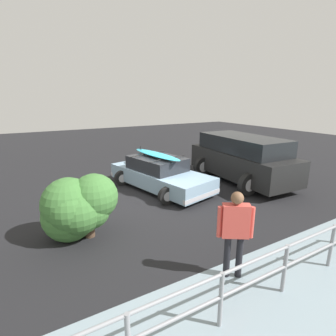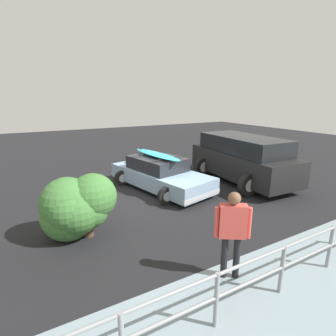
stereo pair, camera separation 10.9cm
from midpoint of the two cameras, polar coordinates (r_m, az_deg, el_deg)
name	(u,v)px [view 2 (the right image)]	position (r m, az deg, el deg)	size (l,w,h in m)	color
ground_plane	(151,196)	(9.40, -3.48, -6.17)	(44.00, 44.00, 0.02)	black
sedan_car	(160,174)	(10.02, -1.54, -1.21)	(2.87, 4.59, 1.49)	#8CADC6
suv_car	(242,158)	(11.20, 16.12, 2.05)	(2.88, 5.01, 1.89)	black
person_bystander	(232,228)	(5.15, 14.45, -12.46)	(0.59, 0.44, 1.75)	black
railing_fence	(252,275)	(4.77, 18.59, -21.30)	(7.45, 0.10, 0.94)	gray
bush_near_left	(75,207)	(6.81, -19.08, -8.11)	(1.84, 1.49, 1.66)	#4C3828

